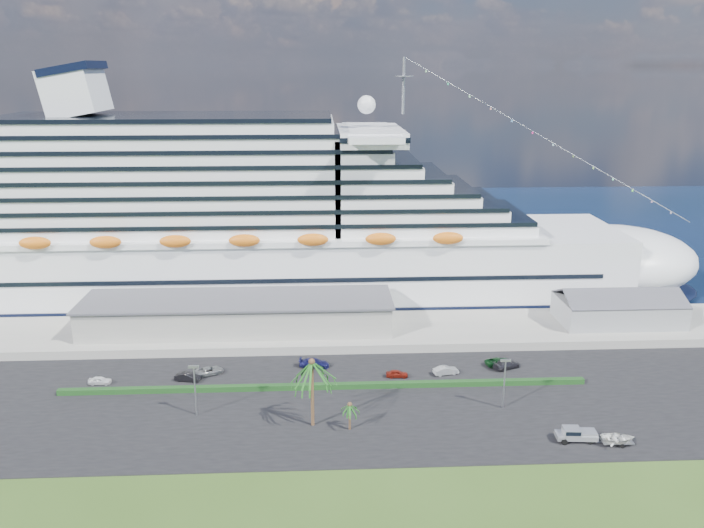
{
  "coord_description": "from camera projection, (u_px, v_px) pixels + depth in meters",
  "views": [
    {
      "loc": [
        -8.59,
        -88.57,
        52.13
      ],
      "look_at": [
        -2.82,
        30.0,
        17.76
      ],
      "focal_mm": 35.0,
      "sensor_mm": 36.0,
      "label": 1
    }
  ],
  "objects": [
    {
      "name": "parked_car_6",
      "position": [
        499.0,
        362.0,
        123.55
      ],
      "size": [
        5.31,
        3.24,
        1.38
      ],
      "primitive_type": "imported",
      "rotation": [
        0.0,
        0.0,
        1.77
      ],
      "color": "#0D3515",
      "rests_on": "asphalt_lot"
    },
    {
      "name": "parked_car_0",
      "position": [
        100.0,
        380.0,
        116.32
      ],
      "size": [
        3.85,
        1.62,
        1.3
      ],
      "primitive_type": "imported",
      "rotation": [
        0.0,
        0.0,
        1.55
      ],
      "color": "white",
      "rests_on": "asphalt_lot"
    },
    {
      "name": "terminal_building",
      "position": [
        238.0,
        313.0,
        135.69
      ],
      "size": [
        61.0,
        15.0,
        6.3
      ],
      "color": "gray",
      "rests_on": "wharf"
    },
    {
      "name": "parked_car_1",
      "position": [
        188.0,
        377.0,
        117.45
      ],
      "size": [
        4.65,
        2.48,
        1.46
      ],
      "primitive_type": "imported",
      "rotation": [
        0.0,
        0.0,
        1.35
      ],
      "color": "black",
      "rests_on": "asphalt_lot"
    },
    {
      "name": "water",
      "position": [
        346.0,
        231.0,
        224.59
      ],
      "size": [
        420.0,
        160.0,
        0.02
      ],
      "primitive_type": "cube",
      "color": "black",
      "rests_on": "ground"
    },
    {
      "name": "parked_car_5",
      "position": [
        446.0,
        370.0,
        119.96
      ],
      "size": [
        4.7,
        2.48,
        1.47
      ],
      "primitive_type": "imported",
      "rotation": [
        0.0,
        0.0,
        1.79
      ],
      "color": "#94979A",
      "rests_on": "asphalt_lot"
    },
    {
      "name": "parked_car_7",
      "position": [
        506.0,
        365.0,
        122.29
      ],
      "size": [
        5.54,
        4.01,
        1.49
      ],
      "primitive_type": "imported",
      "rotation": [
        0.0,
        0.0,
        1.99
      ],
      "color": "#232228",
      "rests_on": "asphalt_lot"
    },
    {
      "name": "wharf",
      "position": [
        364.0,
        330.0,
        138.0
      ],
      "size": [
        240.0,
        20.0,
        1.8
      ],
      "primitive_type": "cube",
      "color": "gray",
      "rests_on": "ground"
    },
    {
      "name": "pickup_truck",
      "position": [
        576.0,
        434.0,
        98.56
      ],
      "size": [
        6.0,
        2.58,
        2.07
      ],
      "color": "black",
      "rests_on": "asphalt_lot"
    },
    {
      "name": "parked_car_3",
      "position": [
        314.0,
        363.0,
        122.87
      ],
      "size": [
        5.58,
        2.78,
        1.56
      ],
      "primitive_type": "imported",
      "rotation": [
        0.0,
        0.0,
        1.46
      ],
      "color": "#16174F",
      "rests_on": "asphalt_lot"
    },
    {
      "name": "lamp_post_right",
      "position": [
        505.0,
        377.0,
        106.99
      ],
      "size": [
        1.6,
        0.35,
        8.27
      ],
      "color": "gray",
      "rests_on": "asphalt_lot"
    },
    {
      "name": "lamp_post_left",
      "position": [
        195.0,
        384.0,
        104.75
      ],
      "size": [
        1.6,
        0.35,
        8.27
      ],
      "color": "gray",
      "rests_on": "asphalt_lot"
    },
    {
      "name": "port_shed",
      "position": [
        618.0,
        310.0,
        139.45
      ],
      "size": [
        24.0,
        12.31,
        7.37
      ],
      "color": "gray",
      "rests_on": "wharf"
    },
    {
      "name": "asphalt_lot",
      "position": [
        375.0,
        402.0,
        110.41
      ],
      "size": [
        140.0,
        38.0,
        0.12
      ],
      "primitive_type": "cube",
      "color": "black",
      "rests_on": "ground"
    },
    {
      "name": "cruise_ship",
      "position": [
        263.0,
        228.0,
        155.63
      ],
      "size": [
        191.0,
        38.0,
        54.0
      ],
      "color": "silver",
      "rests_on": "ground"
    },
    {
      "name": "ground",
      "position": [
        381.0,
        438.0,
        99.87
      ],
      "size": [
        420.0,
        420.0,
        0.0
      ],
      "primitive_type": "plane",
      "color": "#314D19",
      "rests_on": "ground"
    },
    {
      "name": "hedge",
      "position": [
        325.0,
        386.0,
        114.69
      ],
      "size": [
        88.0,
        1.1,
        0.9
      ],
      "primitive_type": "cube",
      "color": "black",
      "rests_on": "asphalt_lot"
    },
    {
      "name": "palm_tall",
      "position": [
        312.0,
        370.0,
        100.68
      ],
      "size": [
        8.82,
        8.82,
        11.13
      ],
      "color": "#47301E",
      "rests_on": "ground"
    },
    {
      "name": "boat_trailer",
      "position": [
        618.0,
        438.0,
        97.49
      ],
      "size": [
        5.54,
        3.58,
        1.59
      ],
      "color": "gray",
      "rests_on": "asphalt_lot"
    },
    {
      "name": "parked_car_4",
      "position": [
        397.0,
        374.0,
        118.92
      ],
      "size": [
        3.86,
        1.7,
        1.29
      ],
      "primitive_type": "imported",
      "rotation": [
        0.0,
        0.0,
        1.53
      ],
      "color": "maroon",
      "rests_on": "asphalt_lot"
    },
    {
      "name": "parked_car_2",
      "position": [
        209.0,
        371.0,
        119.91
      ],
      "size": [
        5.41,
        4.09,
        1.36
      ],
      "primitive_type": "imported",
      "rotation": [
        0.0,
        0.0,
        2.0
      ],
      "color": "gray",
      "rests_on": "asphalt_lot"
    },
    {
      "name": "palm_short",
      "position": [
        350.0,
        408.0,
        101.04
      ],
      "size": [
        3.53,
        3.53,
        4.56
      ],
      "color": "#47301E",
      "rests_on": "ground"
    }
  ]
}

